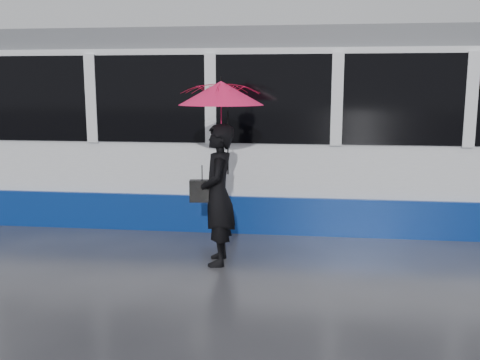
# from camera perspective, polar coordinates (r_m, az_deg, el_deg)

# --- Properties ---
(ground) EXTENTS (90.00, 90.00, 0.00)m
(ground) POSITION_cam_1_polar(r_m,az_deg,el_deg) (7.75, -2.74, -8.12)
(ground) COLOR #28282D
(ground) RESTS_ON ground
(rails) EXTENTS (34.00, 1.51, 0.02)m
(rails) POSITION_cam_1_polar(r_m,az_deg,el_deg) (10.13, -0.31, -3.71)
(rails) COLOR #3F3D38
(rails) RESTS_ON ground
(tram) EXTENTS (26.00, 2.56, 3.35)m
(tram) POSITION_cam_1_polar(r_m,az_deg,el_deg) (11.01, -20.22, 5.37)
(tram) COLOR white
(tram) RESTS_ON ground
(woman) EXTENTS (0.54, 0.75, 1.92)m
(woman) POSITION_cam_1_polar(r_m,az_deg,el_deg) (7.22, -2.36, -1.60)
(woman) COLOR black
(woman) RESTS_ON ground
(umbrella) EXTENTS (1.26, 1.26, 1.29)m
(umbrella) POSITION_cam_1_polar(r_m,az_deg,el_deg) (7.07, -2.02, 7.48)
(umbrella) COLOR #DA1265
(umbrella) RESTS_ON ground
(handbag) EXTENTS (0.36, 0.19, 0.48)m
(handbag) POSITION_cam_1_polar(r_m,az_deg,el_deg) (7.27, -4.05, -1.17)
(handbag) COLOR black
(handbag) RESTS_ON ground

